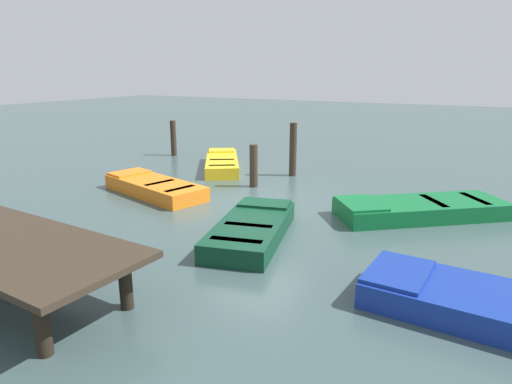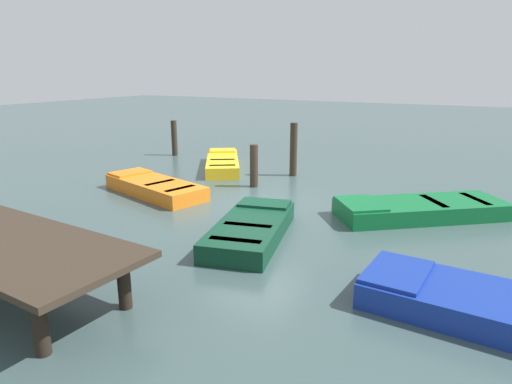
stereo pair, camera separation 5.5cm
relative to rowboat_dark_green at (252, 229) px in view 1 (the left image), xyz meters
name	(u,v)px [view 1 (the left image)]	position (x,y,z in m)	size (l,w,h in m)	color
ground_plane	(256,205)	(1.10, -2.24, -0.22)	(80.00, 80.00, 0.00)	#384C4C
rowboat_dark_green	(252,229)	(0.00, 0.00, 0.00)	(2.04, 3.40, 0.46)	#0C3823
rowboat_orange	(154,187)	(4.22, -1.76, 0.00)	(3.68, 2.14, 0.46)	orange
rowboat_blue	(507,310)	(-4.80, 1.21, 0.00)	(4.10, 1.68, 0.46)	navy
rowboat_yellow	(222,163)	(4.36, -5.65, 0.00)	(2.92, 3.69, 0.46)	gold
rowboat_green	(420,208)	(-2.94, -3.24, 0.00)	(4.11, 3.68, 0.46)	#0F602D
mooring_piling_center	(293,150)	(1.63, -5.86, 0.68)	(0.25, 0.25, 1.80)	#33281E
mooring_piling_near_left	(173,138)	(7.58, -6.91, 0.52)	(0.24, 0.24, 1.47)	#33281E
mooring_piling_far_left	(254,166)	(2.08, -3.89, 0.44)	(0.25, 0.25, 1.31)	#33281E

